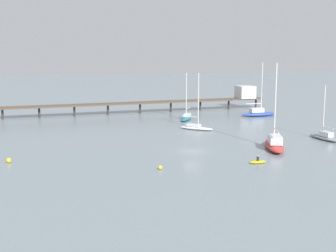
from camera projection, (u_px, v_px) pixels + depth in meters
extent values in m
plane|color=gray|center=(192.00, 152.00, 71.89)|extent=(400.00, 400.00, 0.00)
cube|color=brown|center=(140.00, 103.00, 112.92)|extent=(65.90, 8.24, 0.30)
cylinder|color=#38332D|center=(2.00, 114.00, 103.39)|extent=(0.50, 0.50, 2.38)
cylinder|color=#38332D|center=(39.00, 112.00, 105.83)|extent=(0.50, 0.50, 2.38)
cylinder|color=#38332D|center=(74.00, 111.00, 108.27)|extent=(0.50, 0.50, 2.38)
cylinder|color=#38332D|center=(108.00, 110.00, 110.71)|extent=(0.50, 0.50, 2.38)
cylinder|color=#38332D|center=(140.00, 108.00, 113.15)|extent=(0.50, 0.50, 2.38)
cylinder|color=#38332D|center=(171.00, 107.00, 115.59)|extent=(0.50, 0.50, 2.38)
cylinder|color=#38332D|center=(200.00, 106.00, 118.02)|extent=(0.50, 0.50, 2.38)
cylinder|color=#38332D|center=(229.00, 104.00, 120.46)|extent=(0.50, 0.50, 2.38)
cylinder|color=#38332D|center=(256.00, 103.00, 122.90)|extent=(0.50, 0.50, 2.38)
cube|color=silver|center=(245.00, 92.00, 121.38)|extent=(4.53, 4.53, 3.23)
ellipsoid|color=#1E727A|center=(186.00, 118.00, 102.77)|extent=(5.24, 7.30, 0.67)
cube|color=silver|center=(187.00, 115.00, 103.22)|extent=(2.30, 2.75, 0.67)
cylinder|color=silver|center=(186.00, 95.00, 101.52)|extent=(0.21, 0.21, 9.81)
cylinder|color=silver|center=(188.00, 108.00, 103.66)|extent=(1.83, 3.01, 0.17)
ellipsoid|color=#2D4CB7|center=(259.00, 114.00, 108.18)|extent=(9.03, 2.97, 0.93)
cube|color=silver|center=(257.00, 110.00, 107.80)|extent=(3.23, 1.91, 1.02)
cylinder|color=silver|center=(262.00, 88.00, 107.24)|extent=(0.23, 0.23, 11.57)
cylinder|color=silver|center=(253.00, 104.00, 107.28)|extent=(4.06, 0.40, 0.18)
ellipsoid|color=white|center=(196.00, 128.00, 90.83)|extent=(6.59, 6.10, 0.57)
cube|color=silver|center=(194.00, 125.00, 90.99)|extent=(2.86, 2.74, 0.50)
cylinder|color=silver|center=(198.00, 100.00, 89.72)|extent=(0.20, 0.20, 10.55)
cylinder|color=silver|center=(190.00, 117.00, 91.08)|extent=(2.74, 2.42, 0.16)
ellipsoid|color=gray|center=(324.00, 138.00, 81.07)|extent=(2.85, 7.17, 0.68)
cube|color=silver|center=(326.00, 134.00, 80.43)|extent=(1.62, 2.56, 0.84)
cylinder|color=silver|center=(324.00, 111.00, 80.56)|extent=(0.20, 0.20, 8.87)
cylinder|color=silver|center=(328.00, 128.00, 79.87)|extent=(0.56, 2.60, 0.16)
ellipsoid|color=red|center=(274.00, 146.00, 73.73)|extent=(5.61, 10.12, 1.07)
cube|color=silver|center=(275.00, 139.00, 72.76)|extent=(2.88, 3.95, 1.27)
cylinder|color=silver|center=(275.00, 103.00, 73.04)|extent=(0.24, 0.24, 12.58)
cylinder|color=silver|center=(276.00, 130.00, 71.60)|extent=(1.54, 4.17, 0.19)
ellipsoid|color=yellow|center=(258.00, 162.00, 64.83)|extent=(2.57, 1.28, 0.35)
cylinder|color=#26262D|center=(258.00, 159.00, 64.76)|extent=(0.38, 0.38, 0.55)
sphere|color=tan|center=(258.00, 156.00, 64.69)|extent=(0.24, 0.24, 0.24)
sphere|color=yellow|center=(9.00, 160.00, 64.98)|extent=(0.69, 0.69, 0.69)
sphere|color=yellow|center=(160.00, 167.00, 61.41)|extent=(0.57, 0.57, 0.57)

